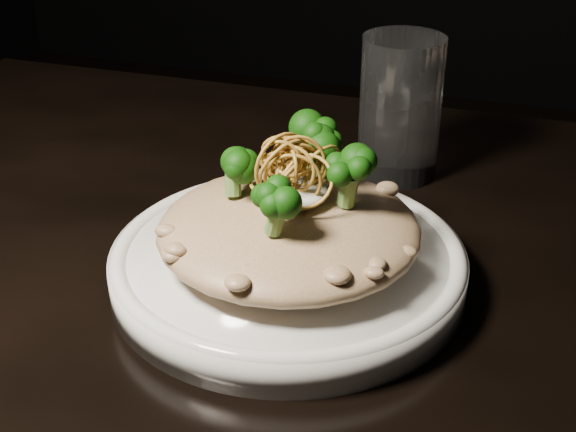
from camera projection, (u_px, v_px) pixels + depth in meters
The scene contains 7 objects.
table at pixel (321, 387), 0.61m from camera, with size 1.10×0.80×0.75m.
plate at pixel (288, 266), 0.58m from camera, with size 0.26×0.26×0.03m, color silver.
risotto at pixel (289, 229), 0.56m from camera, with size 0.19×0.19×0.04m, color brown.
broccoli at pixel (289, 170), 0.54m from camera, with size 0.12×0.12×0.05m, color black, non-canonical shape.
cheese at pixel (292, 191), 0.55m from camera, with size 0.05×0.05×0.01m, color white.
shallots at pixel (295, 161), 0.54m from camera, with size 0.05×0.05×0.03m, color brown, non-canonical shape.
drinking_glass at pixel (400, 108), 0.72m from camera, with size 0.07×0.07×0.13m, color silver.
Camera 1 is at (0.12, -0.46, 1.07)m, focal length 50.00 mm.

